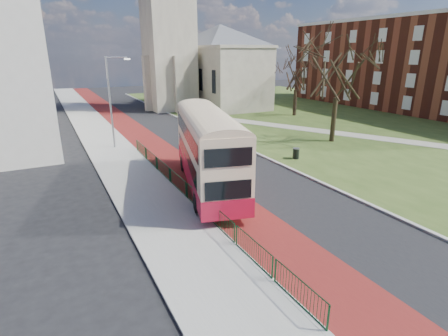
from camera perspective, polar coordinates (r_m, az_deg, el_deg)
ground at (r=19.31m, az=6.53°, el=-7.63°), size 160.00×160.00×0.00m
road_carriageway at (r=37.11m, az=-8.83°, el=5.03°), size 9.00×120.00×0.01m
bus_lane at (r=36.38m, az=-12.86°, el=4.52°), size 3.40×120.00×0.01m
pavement_west at (r=35.65m, az=-18.77°, el=3.81°), size 4.00×120.00×0.12m
kerb_west at (r=35.98m, az=-15.64°, el=4.24°), size 0.25×120.00×0.13m
kerb_east at (r=40.53m, az=-3.56°, el=6.42°), size 0.25×80.00×0.13m
grass_green at (r=51.71m, az=17.25°, el=8.19°), size 40.00×80.00×0.04m
footpath at (r=39.40m, az=23.02°, el=4.63°), size 18.84×32.82×0.03m
pedestrian_railing at (r=21.09m, az=-6.22°, el=-3.65°), size 0.07×24.00×1.12m
gothic_church at (r=57.11m, az=-4.48°, el=23.04°), size 16.38×18.00×40.00m
brick_terrace at (r=60.54m, az=29.14°, el=14.57°), size 10.30×44.30×13.50m
street_block_far at (r=52.55m, az=-32.71°, el=12.65°), size 10.30×16.30×11.50m
streetlamp at (r=33.00m, az=-17.88°, el=10.84°), size 2.13×0.18×8.00m
bus at (r=22.00m, az=-2.67°, el=3.47°), size 5.64×11.94×4.87m
winter_tree_near at (r=35.46m, az=18.33°, el=16.20°), size 8.57×8.57×10.96m
winter_tree_far at (r=49.88m, az=11.83°, el=15.49°), size 7.52×7.52×8.98m
litter_bin at (r=29.47m, az=11.66°, el=2.36°), size 0.69×0.69×0.90m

